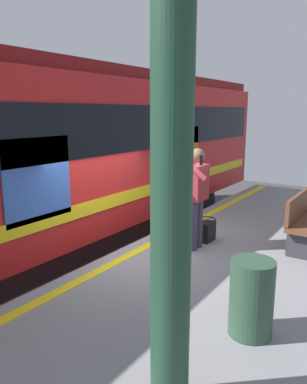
% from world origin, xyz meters
% --- Properties ---
extents(ground_plane, '(24.60, 24.60, 0.00)m').
position_xyz_m(ground_plane, '(0.00, 0.00, 0.00)').
color(ground_plane, '#3D3D3F').
extents(platform, '(12.67, 4.04, 1.04)m').
position_xyz_m(platform, '(0.00, 2.02, 0.52)').
color(platform, gray).
rests_on(platform, ground).
extents(safety_line, '(12.41, 0.16, 0.01)m').
position_xyz_m(safety_line, '(0.00, 0.30, 1.05)').
color(safety_line, yellow).
rests_on(safety_line, platform).
extents(track_rail_near, '(16.47, 0.08, 0.16)m').
position_xyz_m(track_rail_near, '(0.00, -1.48, 0.08)').
color(track_rail_near, slate).
rests_on(track_rail_near, ground).
extents(track_rail_far, '(16.47, 0.08, 0.16)m').
position_xyz_m(track_rail_far, '(0.00, -2.92, 0.08)').
color(track_rail_far, slate).
rests_on(track_rail_far, ground).
extents(train_carriage, '(12.86, 2.91, 3.98)m').
position_xyz_m(train_carriage, '(-0.92, -2.19, 2.53)').
color(train_carriage, red).
rests_on(train_carriage, ground).
extents(passenger, '(0.57, 0.55, 1.66)m').
position_xyz_m(passenger, '(-0.35, 1.01, 2.02)').
color(passenger, '#383347').
rests_on(passenger, platform).
extents(handbag, '(0.33, 0.30, 0.41)m').
position_xyz_m(handbag, '(-0.79, 1.01, 1.23)').
color(handbag, black).
rests_on(handbag, platform).
extents(station_column, '(0.29, 0.29, 3.61)m').
position_xyz_m(station_column, '(2.74, 2.41, 2.85)').
color(station_column, '#1E3F2D').
rests_on(station_column, platform).
extents(bench, '(1.57, 0.44, 0.90)m').
position_xyz_m(bench, '(-1.49, 2.48, 1.54)').
color(bench, brown).
rests_on(bench, platform).
extents(trash_bin, '(0.44, 0.44, 0.79)m').
position_xyz_m(trash_bin, '(1.50, 2.61, 1.44)').
color(trash_bin, '#2D4C38').
rests_on(trash_bin, platform).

